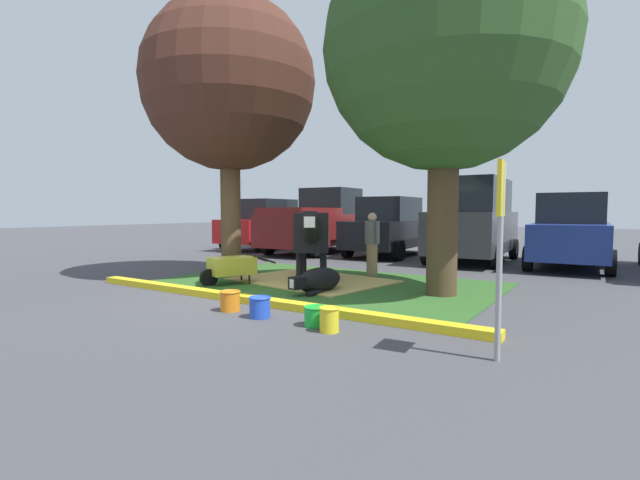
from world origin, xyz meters
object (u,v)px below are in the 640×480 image
at_px(calf_lying, 318,280).
at_px(sedan_red, 390,227).
at_px(bucket_green, 315,316).
at_px(pickup_truck_maroon, 320,223).
at_px(cow_holstein, 312,231).
at_px(wheelbarrow, 231,266).
at_px(bucket_yellow, 329,319).
at_px(bucket_blue, 260,307).
at_px(sedan_blue, 571,232).
at_px(parking_sign, 501,221).
at_px(suv_dark_grey, 474,220).
at_px(bucket_orange, 230,300).
at_px(shade_tree_left, 229,85).
at_px(hatchback_white, 267,225).
at_px(shade_tree_right, 445,49).
at_px(person_handler, 372,242).

xyz_separation_m(calf_lying, sedan_red, (-1.89, 7.31, 0.75)).
bearing_deg(bucket_green, pickup_truck_maroon, 123.13).
xyz_separation_m(cow_holstein, calf_lying, (0.94, -1.18, -0.86)).
bearing_deg(calf_lying, wheelbarrow, -173.77).
height_order(bucket_yellow, sedan_red, sedan_red).
bearing_deg(bucket_blue, sedan_blue, 70.24).
relative_size(parking_sign, sedan_blue, 0.46).
relative_size(cow_holstein, suv_dark_grey, 0.60).
bearing_deg(bucket_orange, calf_lying, 81.75).
relative_size(bucket_yellow, sedan_blue, 0.07).
distance_m(parking_sign, pickup_truck_maroon, 12.40).
bearing_deg(shade_tree_left, pickup_truck_maroon, 104.83).
height_order(parking_sign, bucket_blue, parking_sign).
height_order(bucket_blue, hatchback_white, hatchback_white).
xyz_separation_m(bucket_blue, pickup_truck_maroon, (-4.98, 9.13, 0.95)).
distance_m(cow_holstein, sedan_blue, 7.41).
distance_m(shade_tree_left, calf_lying, 5.17).
bearing_deg(hatchback_white, suv_dark_grey, -0.70).
distance_m(shade_tree_right, suv_dark_grey, 6.81).
bearing_deg(parking_sign, bucket_orange, 177.70).
distance_m(shade_tree_left, sedan_red, 7.58).
relative_size(shade_tree_left, suv_dark_grey, 1.39).
bearing_deg(bucket_orange, wheelbarrow, 134.35).
height_order(bucket_yellow, pickup_truck_maroon, pickup_truck_maroon).
relative_size(bucket_yellow, sedan_red, 0.07).
distance_m(shade_tree_left, wheelbarrow, 4.25).
relative_size(person_handler, bucket_green, 4.62).
relative_size(calf_lying, bucket_green, 4.06).
bearing_deg(cow_holstein, parking_sign, -36.08).
bearing_deg(shade_tree_right, bucket_green, -102.99).
bearing_deg(shade_tree_right, parking_sign, -62.71).
height_order(bucket_orange, sedan_blue, sedan_blue).
height_order(bucket_green, sedan_red, sedan_red).
relative_size(bucket_orange, sedan_red, 0.07).
height_order(bucket_green, pickup_truck_maroon, pickup_truck_maroon).
relative_size(parking_sign, bucket_yellow, 6.41).
xyz_separation_m(bucket_orange, hatchback_white, (-6.93, 9.10, 0.82)).
distance_m(shade_tree_left, shade_tree_right, 4.96).
xyz_separation_m(pickup_truck_maroon, sedan_blue, (8.25, -0.02, -0.13)).
height_order(calf_lying, sedan_blue, sedan_blue).
xyz_separation_m(wheelbarrow, pickup_truck_maroon, (-2.53, 7.24, 0.73)).
distance_m(shade_tree_right, bucket_blue, 5.54).
height_order(bucket_blue, bucket_yellow, bucket_yellow).
bearing_deg(bucket_orange, sedan_blue, 66.38).
bearing_deg(sedan_blue, shade_tree_left, -136.02).
height_order(bucket_blue, sedan_blue, sedan_blue).
relative_size(shade_tree_left, cow_holstein, 2.30).
bearing_deg(pickup_truck_maroon, sedan_red, 6.29).
distance_m(person_handler, sedan_blue, 5.87).
height_order(shade_tree_right, sedan_blue, shade_tree_right).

